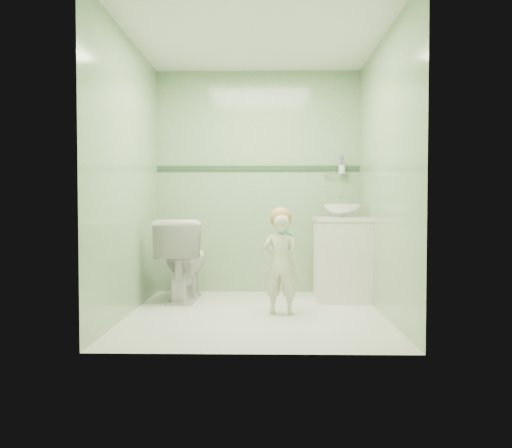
{
  "coord_description": "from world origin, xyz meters",
  "views": [
    {
      "loc": [
        0.1,
        -4.66,
        0.95
      ],
      "look_at": [
        0.0,
        0.15,
        0.78
      ],
      "focal_mm": 38.08,
      "sensor_mm": 36.0,
      "label": 1
    }
  ],
  "objects": [
    {
      "name": "trim_stripe",
      "position": [
        0.0,
        1.24,
        1.35
      ],
      "size": [
        2.2,
        0.02,
        0.05
      ],
      "primitive_type": "cube",
      "color": "#2D4B30",
      "rests_on": "room_shell"
    },
    {
      "name": "toddler",
      "position": [
        0.22,
        0.02,
        0.43
      ],
      "size": [
        0.35,
        0.26,
        0.87
      ],
      "primitive_type": "imported",
      "rotation": [
        0.0,
        0.0,
        2.95
      ],
      "color": "beige",
      "rests_on": "ground"
    },
    {
      "name": "vanity",
      "position": [
        0.84,
        0.7,
        0.4
      ],
      "size": [
        0.52,
        0.5,
        0.8
      ],
      "primitive_type": "cube",
      "color": "silver",
      "rests_on": "ground"
    },
    {
      "name": "teal_toothbrush",
      "position": [
        0.27,
        -0.11,
        0.71
      ],
      "size": [
        0.11,
        0.14,
        0.08
      ],
      "color": "#0F9462",
      "rests_on": "toddler"
    },
    {
      "name": "room_shell",
      "position": [
        0.0,
        0.0,
        1.2
      ],
      "size": [
        2.5,
        2.54,
        2.4
      ],
      "color": "#83A978",
      "rests_on": "ground"
    },
    {
      "name": "cup_holder",
      "position": [
        0.89,
        1.18,
        1.33
      ],
      "size": [
        0.26,
        0.07,
        0.21
      ],
      "color": "silver",
      "rests_on": "room_shell"
    },
    {
      "name": "faucet",
      "position": [
        0.84,
        0.89,
        0.97
      ],
      "size": [
        0.03,
        0.13,
        0.18
      ],
      "color": "silver",
      "rests_on": "counter"
    },
    {
      "name": "counter",
      "position": [
        0.84,
        0.7,
        0.81
      ],
      "size": [
        0.54,
        0.52,
        0.04
      ],
      "primitive_type": "cube",
      "color": "white",
      "rests_on": "vanity"
    },
    {
      "name": "hair_cap",
      "position": [
        0.22,
        0.05,
        0.83
      ],
      "size": [
        0.19,
        0.19,
        0.19
      ],
      "primitive_type": "sphere",
      "color": "tan",
      "rests_on": "toddler"
    },
    {
      "name": "toilet",
      "position": [
        -0.74,
        0.71,
        0.4
      ],
      "size": [
        0.47,
        0.81,
        0.81
      ],
      "primitive_type": "imported",
      "rotation": [
        0.0,
        0.0,
        3.12
      ],
      "color": "white",
      "rests_on": "ground"
    },
    {
      "name": "basin",
      "position": [
        0.84,
        0.7,
        0.89
      ],
      "size": [
        0.37,
        0.37,
        0.13
      ],
      "primitive_type": "imported",
      "color": "white",
      "rests_on": "counter"
    },
    {
      "name": "ground",
      "position": [
        0.0,
        0.0,
        0.0
      ],
      "size": [
        2.5,
        2.5,
        0.0
      ],
      "primitive_type": "plane",
      "color": "silver",
      "rests_on": "ground"
    }
  ]
}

